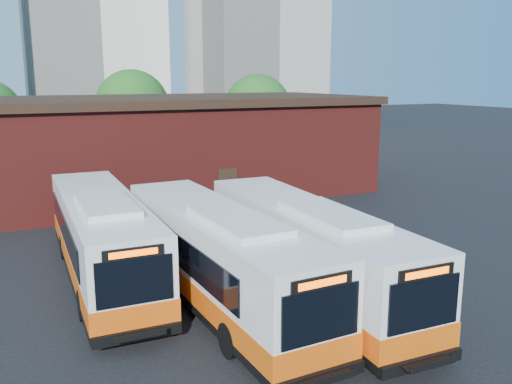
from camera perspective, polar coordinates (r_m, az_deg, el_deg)
name	(u,v)px	position (r m, az deg, el deg)	size (l,w,h in m)	color
ground	(302,303)	(19.11, 4.83, -11.62)	(220.00, 220.00, 0.00)	black
bus_west	(102,241)	(21.48, -15.87, -4.94)	(2.85, 12.63, 3.42)	silver
bus_midwest	(218,261)	(18.45, -3.98, -7.27)	(3.17, 12.75, 3.44)	silver
bus_mideast	(307,253)	(19.29, 5.36, -6.45)	(2.89, 12.63, 3.42)	silver
transit_worker	(404,275)	(19.59, 15.35, -8.43)	(0.69, 0.45, 1.90)	#121435
depot_building	(151,145)	(36.48, -11.02, 4.86)	(28.60, 12.60, 6.40)	maroon
tree_mid	(132,106)	(50.37, -12.89, 8.77)	(6.56, 6.56, 8.36)	#382314
tree_east	(257,108)	(51.11, 0.14, 8.83)	(6.24, 6.24, 7.96)	#382314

